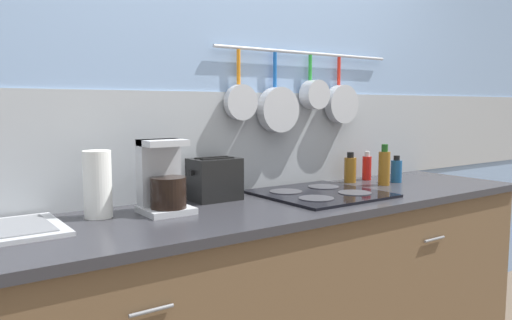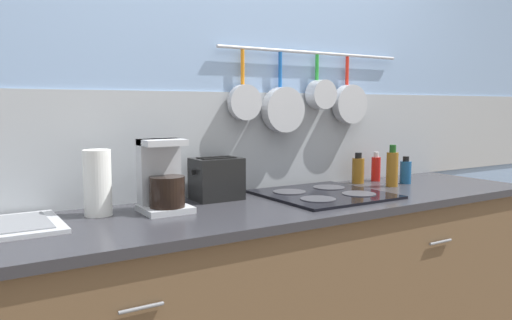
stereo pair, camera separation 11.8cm
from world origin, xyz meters
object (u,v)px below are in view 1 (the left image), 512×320
toaster (215,179)px  bottle_dish_soap (367,167)px  paper_towel_roll (98,184)px  bottle_olive_oil (396,170)px  bottle_vinegar (350,169)px  coffee_maker (163,182)px  bottle_sesame_oil (384,167)px

toaster → bottle_dish_soap: (1.00, 0.02, -0.02)m
paper_towel_roll → bottle_olive_oil: 1.59m
bottle_vinegar → bottle_olive_oil: size_ratio=1.13×
coffee_maker → bottle_olive_oil: bearing=-0.9°
bottle_sesame_oil → bottle_dish_soap: (0.07, 0.18, -0.02)m
bottle_vinegar → bottle_dish_soap: bearing=3.9°
toaster → bottle_dish_soap: toaster is taller
toaster → bottle_vinegar: 0.85m
bottle_vinegar → bottle_dish_soap: 0.14m
bottle_sesame_oil → bottle_dish_soap: 0.19m
coffee_maker → bottle_vinegar: size_ratio=1.73×
coffee_maker → bottle_vinegar: bearing=5.9°
coffee_maker → bottle_sesame_oil: (1.22, -0.05, -0.02)m
coffee_maker → bottle_dish_soap: bearing=5.7°
coffee_maker → bottle_dish_soap: size_ratio=1.77×
bottle_dish_soap → bottle_vinegar: bearing=-176.1°
paper_towel_roll → bottle_olive_oil: paper_towel_roll is taller
bottle_dish_soap → bottle_olive_oil: size_ratio=1.11×
coffee_maker → toaster: coffee_maker is taller
bottle_dish_soap → bottle_olive_oil: bottle_dish_soap is taller
coffee_maker → bottle_olive_oil: size_ratio=1.96×
bottle_vinegar → bottle_sesame_oil: 0.19m
paper_towel_roll → bottle_dish_soap: size_ratio=1.55×
bottle_vinegar → coffee_maker: bearing=-174.1°
bottle_dish_soap → bottle_olive_oil: bearing=-65.9°
bottle_sesame_oil → bottle_dish_soap: bottle_sesame_oil is taller
paper_towel_roll → bottle_sesame_oil: (1.45, -0.11, -0.03)m
bottle_sesame_oil → bottle_olive_oil: bottle_sesame_oil is taller
bottle_sesame_oil → bottle_olive_oil: 0.14m
toaster → bottle_olive_oil: 1.07m
toaster → bottle_vinegar: bearing=1.0°
bottle_dish_soap → bottle_olive_oil: 0.16m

